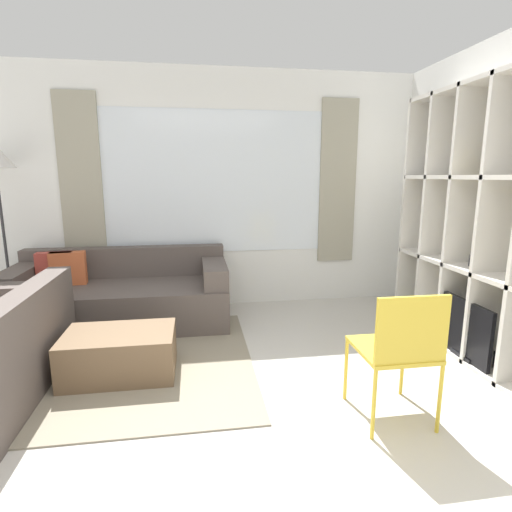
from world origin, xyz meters
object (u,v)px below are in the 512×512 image
ottoman (120,354)px  folding_chair (400,345)px  shelving_unit (487,227)px  couch_main (121,296)px

ottoman → folding_chair: size_ratio=0.95×
shelving_unit → ottoman: bearing=179.2°
couch_main → ottoman: (0.18, -1.17, -0.12)m
shelving_unit → ottoman: 3.13m
ottoman → folding_chair: (1.80, -0.89, 0.34)m
couch_main → ottoman: couch_main is taller
folding_chair → shelving_unit: bearing=-144.4°
ottoman → folding_chair: folding_chair is taller
couch_main → folding_chair: 2.87m
shelving_unit → couch_main: 3.49m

